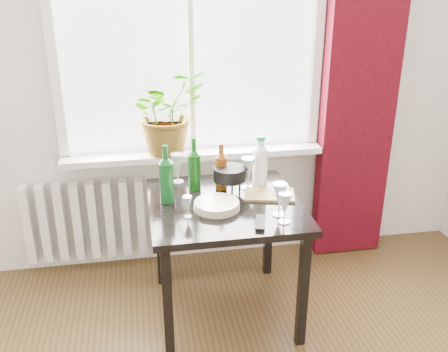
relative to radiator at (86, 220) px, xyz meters
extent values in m
cube|color=white|center=(0.75, 0.04, 1.22)|extent=(1.72, 0.08, 1.62)
cube|color=silver|center=(0.75, -0.03, 0.44)|extent=(1.72, 0.20, 0.04)
cube|color=#34040C|center=(1.87, -0.06, 0.92)|extent=(0.50, 0.12, 2.56)
cube|color=silver|center=(0.00, 0.00, 0.00)|extent=(0.80, 0.10, 0.55)
cube|color=black|center=(0.85, -0.63, 0.34)|extent=(0.85, 0.85, 0.04)
cube|color=black|center=(0.48, -1.00, -0.03)|extent=(0.05, 0.05, 0.70)
cube|color=black|center=(0.48, -0.27, -0.03)|extent=(0.05, 0.05, 0.70)
cube|color=black|center=(1.21, -1.00, -0.03)|extent=(0.05, 0.05, 0.70)
cube|color=black|center=(1.21, -0.27, -0.03)|extent=(0.05, 0.05, 0.70)
imported|color=#217C24|center=(0.58, -0.02, 0.74)|extent=(0.63, 0.60, 0.54)
cylinder|color=beige|center=(0.79, -0.70, 0.38)|extent=(0.26, 0.26, 0.04)
cube|color=black|center=(0.98, -0.93, 0.37)|extent=(0.09, 0.17, 0.02)
cube|color=olive|center=(1.12, -0.59, 0.37)|extent=(0.32, 0.25, 0.02)
camera|label=1|loc=(0.40, -3.14, 1.57)|focal=40.00mm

